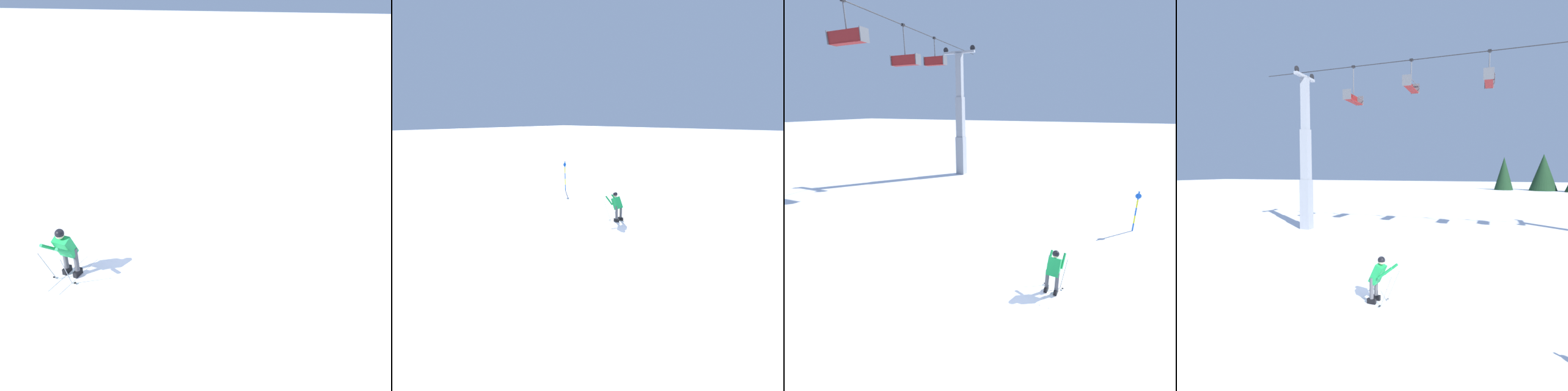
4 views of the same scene
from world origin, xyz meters
TOP-DOWN VIEW (x-y plane):
  - ground_plane at (0.00, 0.00)m, footprint 260.00×260.00m
  - skier_carving_main at (1.17, -1.11)m, footprint 1.70×0.74m
  - lift_tower_near at (-8.12, 10.00)m, footprint 0.71×2.43m
  - haul_cable at (4.05, 10.00)m, footprint 30.35×0.05m
  - chairlift_seat_nearest at (-4.49, 10.00)m, footprint 0.61×2.21m
  - chairlift_seat_second at (-0.56, 10.00)m, footprint 0.61×2.29m
  - chairlift_seat_middle at (4.04, 10.00)m, footprint 0.61×2.23m

SIDE VIEW (x-z plane):
  - ground_plane at x=0.00m, z-range 0.00..0.00m
  - skier_carving_main at x=1.17m, z-range 0.05..1.68m
  - lift_tower_near at x=-8.12m, z-range -0.93..10.29m
  - chairlift_seat_nearest at x=-4.49m, z-range 7.86..10.26m
  - chairlift_seat_middle at x=4.04m, z-range 8.51..10.45m
  - chairlift_seat_second at x=-0.56m, z-range 8.59..10.48m
  - haul_cable at x=4.05m, z-range 11.03..11.08m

